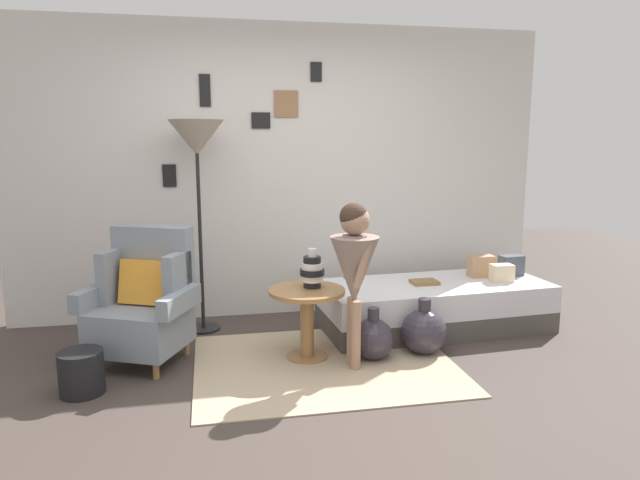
# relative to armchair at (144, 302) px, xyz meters

# --- Properties ---
(ground_plane) EXTENTS (12.00, 12.00, 0.00)m
(ground_plane) POSITION_rel_armchair_xyz_m (1.15, -0.95, -0.44)
(ground_plane) COLOR #423833
(gallery_wall) EXTENTS (4.80, 0.12, 2.60)m
(gallery_wall) POSITION_rel_armchair_xyz_m (1.15, 1.00, 0.86)
(gallery_wall) COLOR silver
(gallery_wall) RESTS_ON ground
(rug) EXTENTS (1.84, 1.47, 0.01)m
(rug) POSITION_rel_armchair_xyz_m (1.26, -0.35, -0.43)
(rug) COLOR tan
(rug) RESTS_ON ground
(armchair) EXTENTS (0.89, 0.80, 0.97)m
(armchair) POSITION_rel_armchair_xyz_m (0.00, 0.00, 0.00)
(armchair) COLOR #9E7042
(armchair) RESTS_ON ground
(daybed) EXTENTS (1.95, 0.93, 0.40)m
(daybed) POSITION_rel_armchair_xyz_m (2.35, 0.26, -0.24)
(daybed) COLOR #4C4742
(daybed) RESTS_ON ground
(pillow_head) EXTENTS (0.21, 0.14, 0.18)m
(pillow_head) POSITION_rel_armchair_xyz_m (3.11, 0.37, 0.05)
(pillow_head) COLOR #474C56
(pillow_head) RESTS_ON daybed
(pillow_mid) EXTENTS (0.19, 0.13, 0.15)m
(pillow_mid) POSITION_rel_armchair_xyz_m (2.92, 0.19, 0.03)
(pillow_mid) COLOR beige
(pillow_mid) RESTS_ON daybed
(pillow_back) EXTENTS (0.22, 0.12, 0.19)m
(pillow_back) POSITION_rel_armchair_xyz_m (2.82, 0.38, 0.06)
(pillow_back) COLOR tan
(pillow_back) RESTS_ON daybed
(side_table) EXTENTS (0.56, 0.56, 0.52)m
(side_table) POSITION_rel_armchair_xyz_m (1.16, -0.20, -0.06)
(side_table) COLOR #9E7042
(side_table) RESTS_ON ground
(vase_striped) EXTENTS (0.18, 0.18, 0.29)m
(vase_striped) POSITION_rel_armchair_xyz_m (1.21, -0.15, 0.21)
(vase_striped) COLOR black
(vase_striped) RESTS_ON side_table
(floor_lamp) EXTENTS (0.44, 0.44, 1.75)m
(floor_lamp) POSITION_rel_armchair_xyz_m (0.41, 0.60, 1.11)
(floor_lamp) COLOR black
(floor_lamp) RESTS_ON ground
(person_child) EXTENTS (0.34, 0.34, 1.18)m
(person_child) POSITION_rel_armchair_xyz_m (1.45, -0.44, 0.32)
(person_child) COLOR #A37A60
(person_child) RESTS_ON ground
(book_on_daybed) EXTENTS (0.23, 0.17, 0.03)m
(book_on_daybed) POSITION_rel_armchair_xyz_m (2.24, 0.24, -0.02)
(book_on_daybed) COLOR olive
(book_on_daybed) RESTS_ON daybed
(demijohn_near) EXTENTS (0.31, 0.31, 0.39)m
(demijohn_near) POSITION_rel_armchair_xyz_m (1.63, -0.31, -0.28)
(demijohn_near) COLOR #332D38
(demijohn_near) RESTS_ON ground
(demijohn_far) EXTENTS (0.34, 0.34, 0.43)m
(demijohn_far) POSITION_rel_armchair_xyz_m (2.04, -0.28, -0.26)
(demijohn_far) COLOR #332D38
(demijohn_far) RESTS_ON ground
(magazine_basket) EXTENTS (0.28, 0.28, 0.28)m
(magazine_basket) POSITION_rel_armchair_xyz_m (-0.35, -0.50, -0.30)
(magazine_basket) COLOR black
(magazine_basket) RESTS_ON ground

